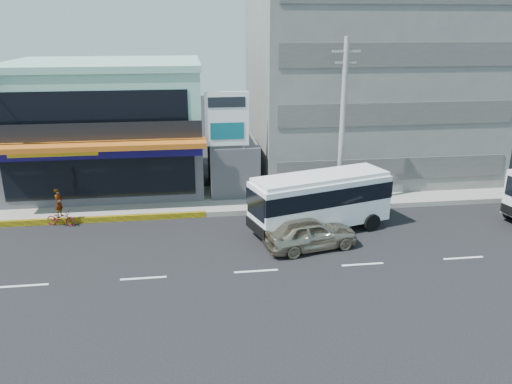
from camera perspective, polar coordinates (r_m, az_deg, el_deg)
The scene contains 11 objects.
ground at distance 22.82m, azimuth 0.01°, elevation -9.03°, with size 120.00×120.00×0.00m, color black.
sidewalk at distance 32.26m, azimuth 6.56°, elevation -0.42°, with size 70.00×5.00×0.30m, color gray.
shop_building at distance 35.02m, azimuth -16.36°, elevation 6.98°, with size 12.40×11.70×8.00m.
concrete_building at distance 37.45m, azimuth 12.49°, elevation 12.65°, with size 16.00×12.00×14.00m, color slate.
gap_structure at distance 33.35m, azimuth -2.76°, elevation 3.19°, with size 3.00×6.00×3.50m, color #444449.
satellite_dish at distance 31.94m, azimuth -2.65°, elevation 5.88°, with size 1.50×1.50×0.15m, color slate.
billboard at distance 29.87m, azimuth -3.34°, elevation 7.63°, with size 2.60×0.18×6.90m.
utility_pole_near at distance 29.30m, azimuth 9.83°, elevation 7.62°, with size 1.60×0.30×10.00m.
minibus at distance 26.62m, azimuth 7.35°, elevation -0.66°, with size 7.90×4.46×3.15m.
sedan at distance 24.83m, azimuth 6.27°, elevation -4.75°, with size 1.87×4.65×1.59m, color tan.
motorcycle_rider at distance 29.50m, azimuth -21.46°, elevation -2.32°, with size 1.76×1.01×2.14m.
Camera 1 is at (-2.71, -20.05, 10.55)m, focal length 35.00 mm.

